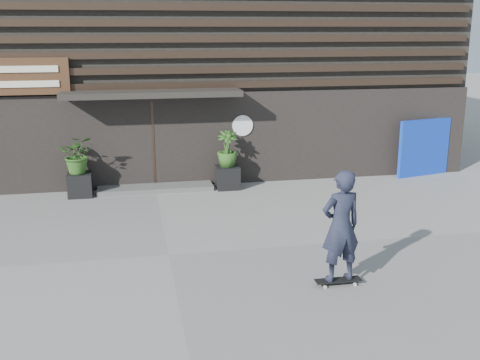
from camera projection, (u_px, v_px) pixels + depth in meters
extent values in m
plane|color=gray|center=(169.00, 255.00, 10.90)|extent=(80.00, 80.00, 0.00)
cube|color=#4E4E4B|center=(156.00, 188.00, 15.25)|extent=(3.00, 0.80, 0.12)
cube|color=black|center=(80.00, 185.00, 14.64)|extent=(0.60, 0.60, 0.60)
imported|color=#2D591E|center=(78.00, 155.00, 14.44)|extent=(0.86, 0.75, 0.96)
cube|color=black|center=(228.00, 177.00, 15.35)|extent=(0.60, 0.60, 0.60)
imported|color=#2D591E|center=(227.00, 149.00, 15.15)|extent=(0.54, 0.54, 0.96)
cube|color=#0D31B4|center=(424.00, 148.00, 16.58)|extent=(1.72, 0.54, 1.64)
cube|color=black|center=(143.00, 32.00, 19.36)|extent=(18.00, 10.00, 8.00)
cube|color=black|center=(153.00, 141.00, 15.26)|extent=(18.00, 0.12, 2.50)
cube|color=#38281E|center=(151.00, 86.00, 14.84)|extent=(17.60, 0.08, 0.18)
cube|color=#38281E|center=(151.00, 71.00, 14.74)|extent=(17.60, 0.08, 0.18)
cube|color=#38281E|center=(150.00, 55.00, 14.64)|extent=(17.60, 0.08, 0.18)
cube|color=#38281E|center=(149.00, 39.00, 14.54)|extent=(17.60, 0.08, 0.18)
cube|color=#38281E|center=(149.00, 23.00, 14.44)|extent=(17.60, 0.08, 0.18)
cube|color=#38281E|center=(148.00, 7.00, 14.34)|extent=(17.60, 0.08, 0.18)
cube|color=black|center=(152.00, 94.00, 14.52)|extent=(4.50, 1.00, 0.15)
cube|color=black|center=(153.00, 144.00, 15.44)|extent=(2.40, 0.30, 2.30)
cube|color=#38281E|center=(153.00, 145.00, 15.27)|extent=(0.06, 0.10, 2.30)
cube|color=#472B19|center=(19.00, 76.00, 14.09)|extent=(2.40, 0.10, 0.90)
cube|color=beige|center=(17.00, 69.00, 13.98)|extent=(1.90, 0.02, 0.16)
cube|color=beige|center=(19.00, 84.00, 14.07)|extent=(1.90, 0.02, 0.16)
cylinder|color=white|center=(243.00, 126.00, 15.55)|extent=(0.56, 0.03, 0.56)
cube|color=black|center=(338.00, 280.00, 9.61)|extent=(0.78, 0.20, 0.02)
cylinder|color=#A9A9A4|center=(325.00, 287.00, 9.48)|extent=(0.06, 0.03, 0.06)
cylinder|color=beige|center=(321.00, 282.00, 9.67)|extent=(0.06, 0.03, 0.06)
cylinder|color=beige|center=(355.00, 284.00, 9.57)|extent=(0.06, 0.03, 0.06)
cylinder|color=beige|center=(351.00, 279.00, 9.76)|extent=(0.06, 0.03, 0.06)
imported|color=#1A1E30|center=(341.00, 226.00, 9.36)|extent=(0.75, 0.55, 1.88)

